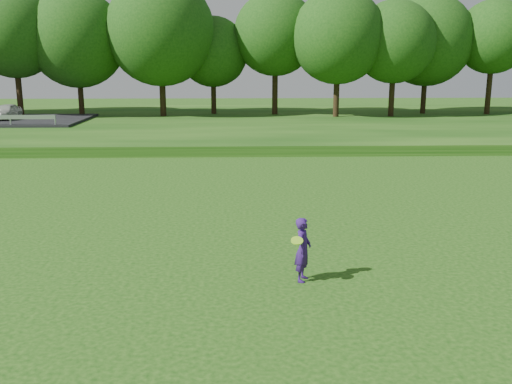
{
  "coord_description": "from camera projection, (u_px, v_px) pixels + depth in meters",
  "views": [
    {
      "loc": [
        -0.07,
        -12.3,
        5.23
      ],
      "look_at": [
        0.51,
        4.73,
        1.3
      ],
      "focal_mm": 40.0,
      "sensor_mm": 36.0,
      "label": 1
    }
  ],
  "objects": [
    {
      "name": "treeline",
      "position": [
        237.0,
        26.0,
        48.34
      ],
      "size": [
        104.0,
        7.0,
        15.0
      ],
      "primitive_type": null,
      "color": "#14410F",
      "rests_on": "berm"
    },
    {
      "name": "berm",
      "position": [
        238.0,
        123.0,
        46.2
      ],
      "size": [
        130.0,
        30.0,
        0.6
      ],
      "primitive_type": "cube",
      "color": "#123F0C",
      "rests_on": "ground"
    },
    {
      "name": "woman",
      "position": [
        303.0,
        249.0,
        13.74
      ],
      "size": [
        0.6,
        0.84,
        1.58
      ],
      "color": "#351667",
      "rests_on": "ground"
    },
    {
      "name": "walking_path",
      "position": [
        238.0,
        154.0,
        32.63
      ],
      "size": [
        130.0,
        1.6,
        0.04
      ],
      "primitive_type": "cube",
      "color": "gray",
      "rests_on": "ground"
    },
    {
      "name": "ground",
      "position": [
        241.0,
        293.0,
        13.16
      ],
      "size": [
        140.0,
        140.0,
        0.0
      ],
      "primitive_type": "plane",
      "color": "#123F0C",
      "rests_on": "ground"
    }
  ]
}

